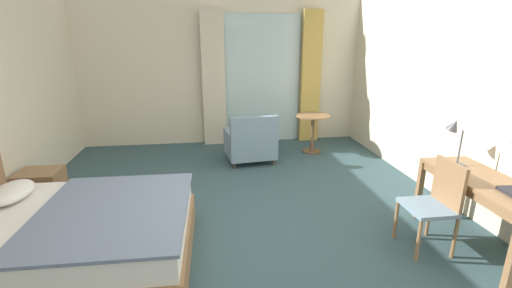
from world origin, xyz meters
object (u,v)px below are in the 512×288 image
(writing_desk, at_px, (487,189))
(desk_lamp, at_px, (455,133))
(bed, at_px, (71,236))
(desk_chair, at_px, (436,200))
(nightstand, at_px, (42,188))
(armchair_by_window, at_px, (251,143))
(round_cafe_table, at_px, (313,125))

(writing_desk, bearing_deg, desk_lamp, 95.20)
(writing_desk, height_order, desk_lamp, desk_lamp)
(bed, bearing_deg, desk_chair, -3.41)
(bed, distance_m, desk_lamp, 4.00)
(bed, distance_m, desk_chair, 3.52)
(nightstand, bearing_deg, desk_chair, -19.55)
(armchair_by_window, bearing_deg, bed, -127.67)
(writing_desk, relative_size, round_cafe_table, 1.99)
(nightstand, xyz_separation_m, desk_lamp, (4.75, -1.12, 0.85))
(writing_desk, bearing_deg, desk_chair, 170.29)
(bed, xyz_separation_m, desk_lamp, (3.92, 0.21, 0.79))
(nightstand, xyz_separation_m, round_cafe_table, (4.05, 1.65, 0.29))
(nightstand, height_order, round_cafe_table, round_cafe_table)
(desk_chair, relative_size, armchair_by_window, 1.05)
(bed, bearing_deg, writing_desk, -4.16)
(nightstand, relative_size, round_cafe_table, 0.70)
(nightstand, xyz_separation_m, armchair_by_window, (2.83, 1.27, 0.10))
(bed, bearing_deg, nightstand, 121.91)
(nightstand, xyz_separation_m, desk_chair, (4.33, -1.54, 0.29))
(bed, relative_size, desk_chair, 2.30)
(nightstand, bearing_deg, round_cafe_table, 22.16)
(nightstand, relative_size, desk_chair, 0.54)
(writing_desk, xyz_separation_m, round_cafe_table, (-0.75, 3.26, -0.13))
(writing_desk, distance_m, round_cafe_table, 3.35)
(armchair_by_window, bearing_deg, nightstand, -155.83)
(desk_chair, bearing_deg, bed, 176.59)
(bed, xyz_separation_m, desk_chair, (3.50, -0.21, 0.23))
(nightstand, height_order, desk_lamp, desk_lamp)
(writing_desk, distance_m, desk_lamp, 0.66)
(nightstand, bearing_deg, bed, -58.09)
(writing_desk, height_order, round_cafe_table, writing_desk)
(armchair_by_window, bearing_deg, round_cafe_table, 17.21)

